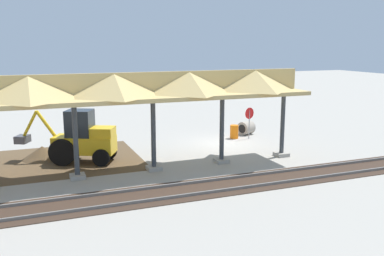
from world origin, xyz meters
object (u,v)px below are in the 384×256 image
Objects in this scene: backhoe at (81,139)px; concrete_pipe at (246,128)px; stop_sign at (249,117)px; traffic_barrel at (234,132)px.

backhoe reaches higher than concrete_pipe.
stop_sign is 11.24m from backhoe.
concrete_pipe is 1.37× the size of traffic_barrel.
stop_sign is 1.75m from concrete_pipe.
traffic_barrel is (0.86, -0.47, -1.05)m from stop_sign.
backhoe is (11.09, 1.80, -0.24)m from stop_sign.
backhoe is 5.81× the size of traffic_barrel.
backhoe is 4.23× the size of concrete_pipe.
stop_sign reaches higher than concrete_pipe.
backhoe is 10.51m from traffic_barrel.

